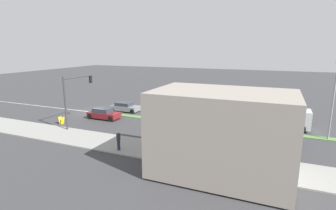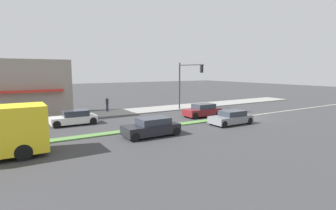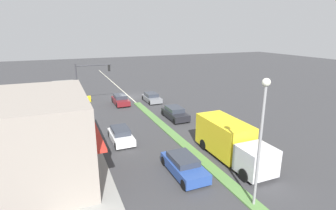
% 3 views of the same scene
% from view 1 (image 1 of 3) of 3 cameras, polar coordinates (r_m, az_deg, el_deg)
% --- Properties ---
extents(ground_plane, '(160.00, 160.00, 0.00)m').
position_cam_1_polar(ground_plane, '(29.56, 12.00, -4.78)').
color(ground_plane, '#38383A').
extents(sidewalk_right, '(4.00, 73.00, 0.12)m').
position_cam_1_polar(sidewalk_right, '(21.17, 8.50, -11.51)').
color(sidewalk_right, gray).
rests_on(sidewalk_right, ground).
extents(median_strip, '(0.90, 46.00, 0.10)m').
position_cam_1_polar(median_strip, '(29.35, 29.59, -6.20)').
color(median_strip, '#568442').
rests_on(median_strip, ground).
extents(lane_marking_center, '(0.16, 60.00, 0.01)m').
position_cam_1_polar(lane_marking_center, '(37.20, -16.31, -1.46)').
color(lane_marking_center, beige).
rests_on(lane_marking_center, ground).
extents(building_corner_store, '(6.38, 9.16, 5.72)m').
position_cam_1_polar(building_corner_store, '(18.03, 11.65, -6.01)').
color(building_corner_store, gray).
rests_on(building_corner_store, sidewalk_right).
extents(traffic_signal_main, '(4.59, 0.34, 5.60)m').
position_cam_1_polar(traffic_signal_main, '(30.01, -19.73, 2.67)').
color(traffic_signal_main, '#333338').
rests_on(traffic_signal_main, sidewalk_right).
extents(street_lamp, '(0.44, 0.44, 7.37)m').
position_cam_1_polar(street_lamp, '(28.48, 32.51, 2.75)').
color(street_lamp, gray).
rests_on(street_lamp, median_strip).
extents(pedestrian, '(0.34, 0.34, 1.65)m').
position_cam_1_polar(pedestrian, '(22.58, -10.73, -7.52)').
color(pedestrian, '#282D42').
rests_on(pedestrian, sidewalk_right).
extents(warning_aframe_sign, '(0.45, 0.53, 0.84)m').
position_cam_1_polar(warning_aframe_sign, '(32.41, -22.15, -3.14)').
color(warning_aframe_sign, yellow).
rests_on(warning_aframe_sign, ground).
extents(delivery_truck, '(2.44, 7.50, 2.87)m').
position_cam_1_polar(delivery_truck, '(30.85, 21.20, -1.81)').
color(delivery_truck, silver).
rests_on(delivery_truck, ground).
extents(sedan_dark, '(1.85, 4.12, 1.35)m').
position_cam_1_polar(sedan_dark, '(32.97, 2.62, -1.55)').
color(sedan_dark, black).
rests_on(sedan_dark, ground).
extents(sedan_maroon, '(1.78, 3.92, 1.35)m').
position_cam_1_polar(sedan_maroon, '(33.14, -13.82, -1.84)').
color(sedan_maroon, maroon).
rests_on(sedan_maroon, ground).
extents(suv_grey, '(1.81, 3.89, 1.24)m').
position_cam_1_polar(suv_grey, '(36.50, -9.33, -0.43)').
color(suv_grey, slate).
rests_on(suv_grey, ground).
extents(van_white, '(1.75, 3.87, 1.29)m').
position_cam_1_polar(van_white, '(25.20, 5.33, -6.11)').
color(van_white, silver).
rests_on(van_white, ground).
extents(coupe_blue, '(1.87, 4.35, 1.31)m').
position_cam_1_polar(coupe_blue, '(26.81, 22.28, -5.80)').
color(coupe_blue, '#284793').
rests_on(coupe_blue, ground).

